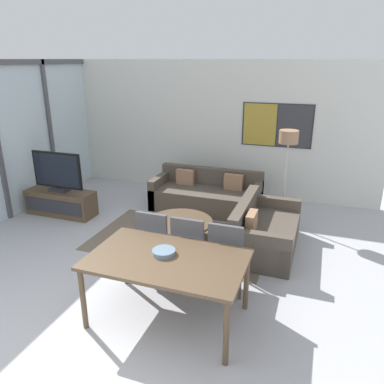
{
  "coord_description": "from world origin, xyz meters",
  "views": [
    {
      "loc": [
        2.35,
        -2.18,
        2.8
      ],
      "look_at": [
        0.6,
        2.72,
        0.95
      ],
      "focal_mm": 35.0,
      "sensor_mm": 36.0,
      "label": 1
    }
  ],
  "objects": [
    {
      "name": "tv_console",
      "position": [
        -2.21,
        3.21,
        0.24
      ],
      "size": [
        1.33,
        0.46,
        0.47
      ],
      "color": "brown",
      "rests_on": "ground_plane"
    },
    {
      "name": "sofa_side",
      "position": [
        1.6,
        3.12,
        0.26
      ],
      "size": [
        0.88,
        1.59,
        0.76
      ],
      "rotation": [
        0.0,
        0.0,
        1.57
      ],
      "color": "#51473D",
      "rests_on": "ground_plane"
    },
    {
      "name": "dining_chair_right",
      "position": [
        1.39,
        1.82,
        0.53
      ],
      "size": [
        0.46,
        0.46,
        0.97
      ],
      "color": "#4C4C51",
      "rests_on": "ground_plane"
    },
    {
      "name": "area_rug",
      "position": [
        0.31,
        2.96,
        0.0
      ],
      "size": [
        2.83,
        1.75,
        0.01
      ],
      "color": "#706051",
      "rests_on": "ground_plane"
    },
    {
      "name": "dining_table",
      "position": [
        0.9,
        1.09,
        0.71
      ],
      "size": [
        1.71,
        1.04,
        0.78
      ],
      "color": "brown",
      "rests_on": "ground_plane"
    },
    {
      "name": "wall_back",
      "position": [
        0.05,
        5.48,
        1.4
      ],
      "size": [
        7.09,
        0.09,
        2.8
      ],
      "color": "silver",
      "rests_on": "ground_plane"
    },
    {
      "name": "dining_chair_centre",
      "position": [
        0.9,
        1.83,
        0.53
      ],
      "size": [
        0.46,
        0.46,
        0.97
      ],
      "color": "#4C4C51",
      "rests_on": "ground_plane"
    },
    {
      "name": "sofa_main",
      "position": [
        0.31,
        4.42,
        0.26
      ],
      "size": [
        2.08,
        0.88,
        0.76
      ],
      "color": "#51473D",
      "rests_on": "ground_plane"
    },
    {
      "name": "ground_plane",
      "position": [
        0.0,
        0.0,
        0.0
      ],
      "size": [
        24.0,
        24.0,
        0.0
      ],
      "primitive_type": "plane",
      "color": "#B2B2B7"
    },
    {
      "name": "dining_chair_left",
      "position": [
        0.41,
        1.85,
        0.53
      ],
      "size": [
        0.46,
        0.46,
        0.97
      ],
      "color": "#4C4C51",
      "rests_on": "ground_plane"
    },
    {
      "name": "coffee_table",
      "position": [
        0.31,
        2.96,
        0.26
      ],
      "size": [
        1.05,
        1.05,
        0.34
      ],
      "color": "brown",
      "rests_on": "ground_plane"
    },
    {
      "name": "television",
      "position": [
        -2.21,
        3.21,
        0.84
      ],
      "size": [
        1.02,
        0.2,
        0.74
      ],
      "color": "#2D2D33",
      "rests_on": "tv_console"
    },
    {
      "name": "floor_lamp",
      "position": [
        1.79,
        4.24,
        1.42
      ],
      "size": [
        0.33,
        0.33,
        1.68
      ],
      "color": "#2D2D33",
      "rests_on": "ground_plane"
    },
    {
      "name": "fruit_bowl",
      "position": [
        0.83,
        1.15,
        0.81
      ],
      "size": [
        0.26,
        0.26,
        0.05
      ],
      "color": "slate",
      "rests_on": "dining_table"
    }
  ]
}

